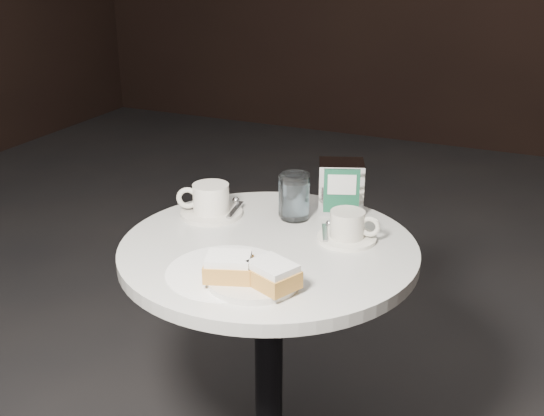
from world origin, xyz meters
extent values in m
cylinder|color=black|center=(0.00, 0.00, 0.36)|extent=(0.07, 0.07, 0.70)
cylinder|color=white|center=(0.00, 0.00, 0.73)|extent=(0.70, 0.70, 0.03)
cylinder|color=white|center=(-0.02, -0.16, 0.75)|extent=(0.35, 0.35, 0.00)
cylinder|color=silver|center=(0.05, -0.18, 0.75)|extent=(0.20, 0.20, 0.01)
cube|color=gold|center=(0.00, -0.21, 0.78)|extent=(0.12, 0.10, 0.04)
cube|color=white|center=(0.00, -0.21, 0.80)|extent=(0.11, 0.10, 0.01)
cube|color=#C48B3C|center=(0.10, -0.20, 0.78)|extent=(0.12, 0.11, 0.04)
cube|color=white|center=(0.10, -0.20, 0.80)|extent=(0.11, 0.10, 0.01)
cylinder|color=silver|center=(-0.21, 0.10, 0.75)|extent=(0.21, 0.21, 0.01)
cylinder|color=white|center=(-0.21, 0.10, 0.79)|extent=(0.12, 0.12, 0.07)
cylinder|color=#816146|center=(-0.21, 0.10, 0.82)|extent=(0.11, 0.11, 0.00)
torus|color=beige|center=(-0.26, 0.08, 0.79)|extent=(0.06, 0.04, 0.06)
cube|color=#AFAFB4|center=(-0.15, 0.13, 0.76)|extent=(0.03, 0.11, 0.00)
sphere|color=#BBBBC0|center=(-0.18, 0.18, 0.76)|extent=(0.02, 0.02, 0.02)
cylinder|color=white|center=(0.16, 0.10, 0.75)|extent=(0.16, 0.16, 0.01)
cylinder|color=beige|center=(0.16, 0.10, 0.79)|extent=(0.09, 0.09, 0.06)
cylinder|color=#8B644B|center=(0.16, 0.10, 0.81)|extent=(0.08, 0.08, 0.00)
torus|color=beige|center=(0.21, 0.11, 0.79)|extent=(0.05, 0.02, 0.05)
cube|color=#B3B3B8|center=(0.11, 0.09, 0.76)|extent=(0.05, 0.09, 0.00)
sphere|color=silver|center=(0.10, 0.14, 0.76)|extent=(0.02, 0.02, 0.02)
cylinder|color=white|center=(-0.02, 0.19, 0.80)|extent=(0.08, 0.08, 0.11)
cylinder|color=white|center=(-0.02, 0.19, 0.79)|extent=(0.07, 0.07, 0.09)
cylinder|color=silver|center=(0.00, 0.17, 0.80)|extent=(0.08, 0.08, 0.12)
cylinder|color=white|center=(0.00, 0.17, 0.80)|extent=(0.07, 0.07, 0.10)
cube|color=white|center=(0.08, 0.27, 0.81)|extent=(0.14, 0.13, 0.13)
cube|color=#19583B|center=(0.10, 0.22, 0.82)|extent=(0.09, 0.04, 0.11)
cube|color=white|center=(0.10, 0.22, 0.84)|extent=(0.07, 0.03, 0.05)
camera|label=1|loc=(0.60, -1.31, 1.42)|focal=45.00mm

